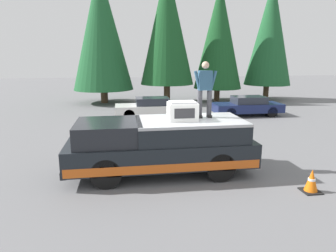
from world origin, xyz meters
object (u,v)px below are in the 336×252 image
(pickup_truck, at_px, (161,145))
(traffic_cone, at_px, (311,181))
(person_on_truck_bed, at_px, (205,88))
(parked_car_white, at_px, (151,107))
(parked_car_navy, at_px, (247,106))
(compressor_unit, at_px, (182,111))

(pickup_truck, distance_m, traffic_cone, 4.23)
(pickup_truck, relative_size, traffic_cone, 8.94)
(person_on_truck_bed, distance_m, parked_car_white, 8.84)
(person_on_truck_bed, relative_size, parked_car_navy, 0.41)
(parked_car_white, bearing_deg, person_on_truck_bed, -174.57)
(parked_car_navy, xyz_separation_m, parked_car_white, (0.33, 5.79, 0.00))
(compressor_unit, bearing_deg, parked_car_white, 0.40)
(person_on_truck_bed, xyz_separation_m, traffic_cone, (-2.15, -2.35, -2.26))
(pickup_truck, relative_size, parked_car_navy, 1.35)
(pickup_truck, bearing_deg, parked_car_white, -3.68)
(parked_car_white, bearing_deg, compressor_unit, -179.60)
(person_on_truck_bed, bearing_deg, parked_car_white, 5.43)
(person_on_truck_bed, height_order, traffic_cone, person_on_truck_bed)
(pickup_truck, xyz_separation_m, person_on_truck_bed, (0.23, -1.38, 1.68))
(pickup_truck, distance_m, person_on_truck_bed, 2.19)
(pickup_truck, xyz_separation_m, traffic_cone, (-1.92, -3.73, -0.58))
(traffic_cone, bearing_deg, pickup_truck, 62.78)
(pickup_truck, xyz_separation_m, parked_car_navy, (8.48, -6.36, -0.29))
(compressor_unit, xyz_separation_m, parked_car_white, (8.91, 0.06, -1.35))
(person_on_truck_bed, xyz_separation_m, parked_car_navy, (8.25, -4.98, -1.97))
(pickup_truck, bearing_deg, traffic_cone, -117.22)
(compressor_unit, height_order, person_on_truck_bed, person_on_truck_bed)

